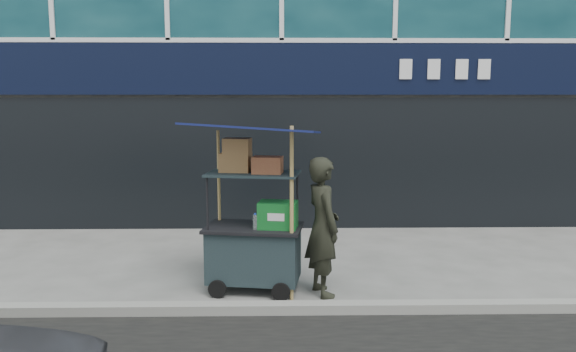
{
  "coord_description": "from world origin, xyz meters",
  "views": [
    {
      "loc": [
        -0.08,
        -6.25,
        2.45
      ],
      "look_at": [
        0.06,
        1.2,
        1.37
      ],
      "focal_mm": 35.0,
      "sensor_mm": 36.0,
      "label": 1
    }
  ],
  "objects": [
    {
      "name": "vendor_man",
      "position": [
        0.47,
        0.43,
        0.86
      ],
      "size": [
        0.58,
        0.72,
        1.71
      ],
      "primitive_type": "imported",
      "rotation": [
        0.0,
        0.0,
        1.88
      ],
      "color": "black",
      "rests_on": "ground"
    },
    {
      "name": "curb",
      "position": [
        0.0,
        -0.2,
        0.06
      ],
      "size": [
        80.0,
        0.18,
        0.12
      ],
      "primitive_type": "cube",
      "color": "gray",
      "rests_on": "ground"
    },
    {
      "name": "ground",
      "position": [
        0.0,
        0.0,
        0.0
      ],
      "size": [
        80.0,
        80.0,
        0.0
      ],
      "primitive_type": "plane",
      "color": "#60605B",
      "rests_on": "ground"
    },
    {
      "name": "vendor_cart",
      "position": [
        -0.36,
        0.57,
        0.75
      ],
      "size": [
        1.73,
        1.34,
        2.14
      ],
      "rotation": [
        0.0,
        0.0,
        -0.15
      ],
      "color": "black",
      "rests_on": "ground"
    }
  ]
}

